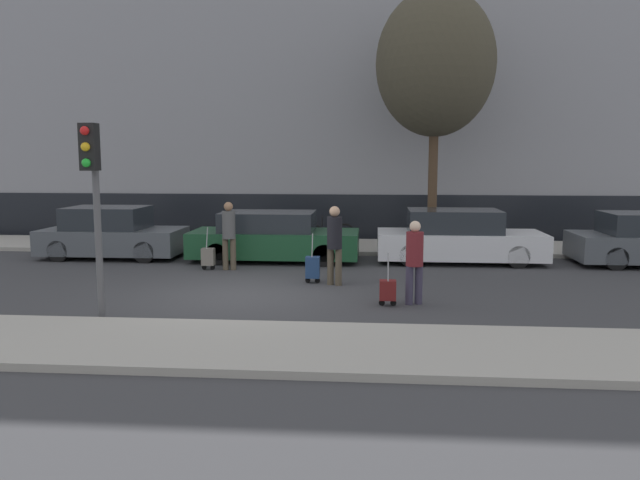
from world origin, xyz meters
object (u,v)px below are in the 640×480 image
at_px(parked_car_0, 112,234).
at_px(parked_car_1, 273,238).
at_px(trolley_left, 208,257).
at_px(pedestrian_center, 335,240).
at_px(pedestrian_right, 415,257).
at_px(trolley_right, 388,290).
at_px(traffic_light, 93,181).
at_px(trolley_center, 313,267).
at_px(parked_car_2, 458,238).
at_px(parked_bicycle, 328,234).
at_px(bare_tree_near_crossing, 435,64).
at_px(pedestrian_left, 229,231).

relative_size(parked_car_0, parked_car_1, 0.85).
xyz_separation_m(parked_car_0, trolley_left, (3.31, -1.74, -0.34)).
bearing_deg(pedestrian_center, pedestrian_right, -26.16).
height_order(trolley_right, traffic_light, traffic_light).
height_order(pedestrian_center, trolley_right, pedestrian_center).
bearing_deg(trolley_center, parked_car_2, 41.15).
bearing_deg(traffic_light, parked_bicycle, 69.34).
xyz_separation_m(parked_car_2, pedestrian_center, (-3.22, -3.45, 0.35)).
xyz_separation_m(parked_car_2, trolley_center, (-3.74, -3.27, -0.31)).
bearing_deg(parked_car_0, pedestrian_center, -27.06).
xyz_separation_m(parked_car_0, parked_car_1, (4.76, -0.15, -0.03)).
distance_m(trolley_left, traffic_light, 5.68).
distance_m(pedestrian_right, traffic_light, 6.12).
bearing_deg(parked_car_1, bare_tree_near_crossing, 23.32).
xyz_separation_m(parked_car_1, trolley_right, (3.09, -5.20, -0.34)).
bearing_deg(parked_bicycle, trolley_center, -89.70).
relative_size(pedestrian_center, trolley_center, 1.56).
relative_size(parked_car_0, parked_bicycle, 2.25).
height_order(parked_bicycle, bare_tree_near_crossing, bare_tree_near_crossing).
bearing_deg(parked_car_0, trolley_left, -27.76).
distance_m(trolley_left, pedestrian_right, 6.14).
bearing_deg(bare_tree_near_crossing, pedestrian_center, -116.88).
height_order(parked_car_1, trolley_right, parked_car_1).
bearing_deg(parked_bicycle, trolley_right, -77.04).
bearing_deg(trolley_right, parked_car_0, 145.74).
relative_size(trolley_left, traffic_light, 0.32).
bearing_deg(bare_tree_near_crossing, pedestrian_left, -147.19).
bearing_deg(pedestrian_left, traffic_light, -105.35).
relative_size(pedestrian_center, parked_bicycle, 1.02).
height_order(parked_car_1, pedestrian_center, pedestrian_center).
height_order(trolley_center, bare_tree_near_crossing, bare_tree_near_crossing).
xyz_separation_m(parked_car_1, pedestrian_right, (3.61, -5.01, 0.29)).
relative_size(parked_car_2, pedestrian_center, 2.51).
distance_m(pedestrian_center, traffic_light, 5.51).
xyz_separation_m(trolley_left, trolley_center, (2.86, -1.49, 0.03)).
height_order(pedestrian_left, trolley_left, pedestrian_left).
bearing_deg(pedestrian_left, parked_car_1, 56.78).
height_order(parked_car_0, pedestrian_center, pedestrian_center).
xyz_separation_m(trolley_center, bare_tree_near_crossing, (3.17, 5.06, 5.27)).
relative_size(parked_car_1, parked_bicycle, 2.65).
bearing_deg(traffic_light, parked_car_1, 73.44).
bearing_deg(parked_car_2, bare_tree_near_crossing, 107.42).
bearing_deg(trolley_left, bare_tree_near_crossing, 30.60).
xyz_separation_m(parked_car_1, trolley_center, (1.41, -3.08, -0.28)).
distance_m(parked_car_1, pedestrian_center, 3.81).
bearing_deg(pedestrian_right, parked_car_1, 106.47).
bearing_deg(trolley_right, pedestrian_left, 137.66).
bearing_deg(trolley_left, trolley_right, -38.45).
bearing_deg(parked_car_1, traffic_light, -106.56).
relative_size(parked_car_2, pedestrian_left, 2.57).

